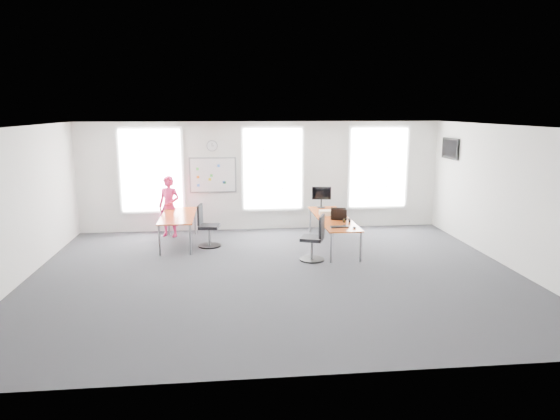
{
  "coord_description": "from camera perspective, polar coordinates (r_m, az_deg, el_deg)",
  "views": [
    {
      "loc": [
        -0.95,
        -9.73,
        3.34
      ],
      "look_at": [
        0.21,
        1.2,
        1.1
      ],
      "focal_mm": 32.0,
      "sensor_mm": 36.0,
      "label": 1
    }
  ],
  "objects": [
    {
      "name": "lens_cap",
      "position": [
        11.55,
        7.39,
        -1.71
      ],
      "size": [
        0.06,
        0.06,
        0.01
      ],
      "primitive_type": "cylinder",
      "rotation": [
        0.0,
        0.0,
        -0.03
      ],
      "color": "black",
      "rests_on": "desk_right"
    },
    {
      "name": "headphones",
      "position": [
        11.81,
        7.6,
        -1.21
      ],
      "size": [
        0.18,
        0.09,
        0.1
      ],
      "rotation": [
        0.0,
        0.0,
        -0.28
      ],
      "color": "black",
      "rests_on": "desk_right"
    },
    {
      "name": "paper_stack",
      "position": [
        12.59,
        5.31,
        -0.32
      ],
      "size": [
        0.35,
        0.27,
        0.12
      ],
      "primitive_type": "cube",
      "rotation": [
        0.0,
        0.0,
        -0.03
      ],
      "color": "beige",
      "rests_on": "desk_right"
    },
    {
      "name": "window_left",
      "position": [
        13.95,
        -14.51,
        4.4
      ],
      "size": [
        1.6,
        0.06,
        2.2
      ],
      "primitive_type": "cube",
      "color": "white",
      "rests_on": "wall_back"
    },
    {
      "name": "wall_right",
      "position": [
        11.55,
        25.06,
        1.26
      ],
      "size": [
        0.0,
        10.0,
        10.0
      ],
      "primitive_type": "plane",
      "rotation": [
        1.57,
        0.0,
        -1.57
      ],
      "color": "white",
      "rests_on": "ground"
    },
    {
      "name": "ceiling",
      "position": [
        9.78,
        -0.48,
        9.53
      ],
      "size": [
        10.0,
        10.0,
        0.0
      ],
      "primitive_type": "plane",
      "rotation": [
        3.14,
        0.0,
        0.0
      ],
      "color": "silver",
      "rests_on": "ground"
    },
    {
      "name": "keyboard",
      "position": [
        11.33,
        6.81,
        -1.93
      ],
      "size": [
        0.41,
        0.16,
        0.02
      ],
      "primitive_type": "cube",
      "rotation": [
        0.0,
        0.0,
        0.05
      ],
      "color": "black",
      "rests_on": "desk_right"
    },
    {
      "name": "person",
      "position": [
        13.46,
        -12.55,
        0.4
      ],
      "size": [
        0.69,
        0.58,
        1.62
      ],
      "primitive_type": "imported",
      "rotation": [
        0.0,
        0.0,
        -0.37
      ],
      "color": "#E32460",
      "rests_on": "ground"
    },
    {
      "name": "laptop_sleeve",
      "position": [
        12.01,
        6.72,
        -0.49
      ],
      "size": [
        0.38,
        0.3,
        0.3
      ],
      "rotation": [
        0.0,
        0.0,
        -0.3
      ],
      "color": "black",
      "rests_on": "desk_right"
    },
    {
      "name": "desk_right",
      "position": [
        12.34,
        6.07,
        -1.07
      ],
      "size": [
        0.78,
        2.92,
        0.71
      ],
      "color": "#AD4819",
      "rests_on": "ground"
    },
    {
      "name": "wall_clock",
      "position": [
        13.74,
        -7.77,
        7.28
      ],
      "size": [
        0.3,
        0.04,
        0.3
      ],
      "primitive_type": "cylinder",
      "rotation": [
        1.57,
        0.0,
        0.0
      ],
      "color": "gray",
      "rests_on": "wall_back"
    },
    {
      "name": "tv",
      "position": [
        14.07,
        18.89,
        6.67
      ],
      "size": [
        0.06,
        0.9,
        0.55
      ],
      "primitive_type": "cube",
      "color": "black",
      "rests_on": "wall_right"
    },
    {
      "name": "chair_left",
      "position": [
        12.37,
        -8.38,
        -2.08
      ],
      "size": [
        0.56,
        0.56,
        1.05
      ],
      "rotation": [
        0.0,
        0.0,
        1.41
      ],
      "color": "black",
      "rests_on": "ground"
    },
    {
      "name": "wall_front",
      "position": [
        6.09,
        3.23,
        -6.07
      ],
      "size": [
        10.0,
        0.0,
        10.0
      ],
      "primitive_type": "plane",
      "rotation": [
        -1.57,
        0.0,
        0.0
      ],
      "color": "white",
      "rests_on": "ground"
    },
    {
      "name": "wall_left",
      "position": [
        10.69,
        -28.2,
        0.24
      ],
      "size": [
        0.0,
        10.0,
        10.0
      ],
      "primitive_type": "plane",
      "rotation": [
        1.57,
        0.0,
        1.57
      ],
      "color": "white",
      "rests_on": "ground"
    },
    {
      "name": "mouse",
      "position": [
        11.26,
        8.51,
        -2.0
      ],
      "size": [
        0.08,
        0.12,
        0.04
      ],
      "primitive_type": "ellipsoid",
      "rotation": [
        0.0,
        0.0,
        -0.06
      ],
      "color": "black",
      "rests_on": "desk_right"
    },
    {
      "name": "window_mid",
      "position": [
        13.85,
        -0.84,
        4.72
      ],
      "size": [
        1.6,
        0.06,
        2.2
      ],
      "primitive_type": "cube",
      "color": "white",
      "rests_on": "wall_back"
    },
    {
      "name": "window_right",
      "position": [
        14.43,
        11.15,
        4.78
      ],
      "size": [
        1.6,
        0.06,
        2.2
      ],
      "primitive_type": "cube",
      "color": "white",
      "rests_on": "wall_back"
    },
    {
      "name": "chair_right",
      "position": [
        11.14,
        4.0,
        -3.51
      ],
      "size": [
        0.61,
        0.6,
        1.04
      ],
      "rotation": [
        0.0,
        0.0,
        -1.94
      ],
      "color": "black",
      "rests_on": "ground"
    },
    {
      "name": "wall_back",
      "position": [
        13.88,
        -2.08,
        3.89
      ],
      "size": [
        10.0,
        0.0,
        10.0
      ],
      "primitive_type": "plane",
      "rotation": [
        1.57,
        0.0,
        0.0
      ],
      "color": "white",
      "rests_on": "ground"
    },
    {
      "name": "floor",
      "position": [
        10.33,
        -0.46,
        -7.35
      ],
      "size": [
        10.0,
        10.0,
        0.0
      ],
      "primitive_type": "plane",
      "color": "#28282D",
      "rests_on": "ground"
    },
    {
      "name": "desk_left",
      "position": [
        12.64,
        -11.55,
        -0.83
      ],
      "size": [
        0.82,
        2.05,
        0.75
      ],
      "color": "#AD4819",
      "rests_on": "ground"
    },
    {
      "name": "monitor",
      "position": [
        13.45,
        4.76,
        1.7
      ],
      "size": [
        0.52,
        0.21,
        0.57
      ],
      "rotation": [
        0.0,
        0.0,
        -0.13
      ],
      "color": "black",
      "rests_on": "desk_right"
    },
    {
      "name": "whiteboard",
      "position": [
        13.82,
        -7.68,
        3.97
      ],
      "size": [
        1.2,
        0.03,
        0.9
      ],
      "primitive_type": "cube",
      "color": "white",
      "rests_on": "wall_back"
    }
  ]
}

